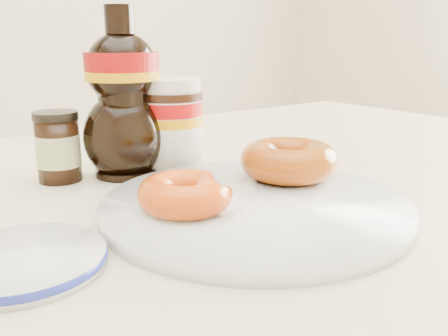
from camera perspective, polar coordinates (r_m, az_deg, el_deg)
dining_table at (r=0.57m, az=-2.87°, el=-11.25°), size 1.40×0.90×0.75m
plate at (r=0.48m, az=3.55°, el=-4.36°), size 0.30×0.30×0.01m
donut_bitten at (r=0.45m, az=-4.46°, el=-2.92°), size 0.11×0.11×0.03m
donut_whole at (r=0.55m, az=7.42°, el=0.91°), size 0.14×0.14×0.04m
nutella_jar at (r=0.63m, az=-6.15°, el=5.38°), size 0.08×0.08×0.12m
syrup_bottle at (r=0.61m, az=-11.43°, el=8.38°), size 0.11×0.09×0.20m
dark_jar at (r=0.61m, az=-18.43°, el=2.25°), size 0.05×0.05×0.08m
blue_rim_saucer at (r=0.40m, az=-22.11°, el=-9.75°), size 0.13×0.13×0.01m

